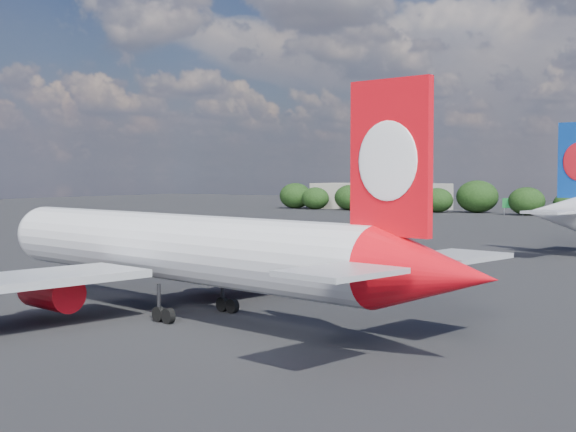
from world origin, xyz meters
The scene contains 4 objects.
ground centered at (0.00, 60.00, 0.00)m, with size 500.00×500.00×0.00m, color black.
qantas_airliner centered at (6.62, 12.56, 5.05)m, with size 50.59×48.34×16.57m.
terminal_building centered at (-65.00, 192.00, 4.00)m, with size 42.00×16.00×8.00m.
highway_sign centered at (-18.00, 176.00, 3.13)m, with size 6.00×0.30×4.50m.
Camera 1 is at (46.02, -34.84, 10.92)m, focal length 50.00 mm.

